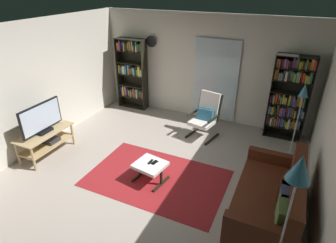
% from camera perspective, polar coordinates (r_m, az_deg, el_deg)
% --- Properties ---
extents(ground_plane, '(7.02, 7.02, 0.00)m').
position_cam_1_polar(ground_plane, '(5.29, -3.66, -11.30)').
color(ground_plane, '#AA9D92').
extents(wall_back, '(5.60, 0.06, 2.60)m').
position_cam_1_polar(wall_back, '(7.11, 7.33, 10.68)').
color(wall_back, beige).
rests_on(wall_back, ground).
extents(wall_left, '(0.06, 6.00, 2.60)m').
position_cam_1_polar(wall_left, '(6.28, -26.41, 5.84)').
color(wall_left, beige).
rests_on(wall_left, ground).
extents(wall_right, '(0.06, 6.00, 2.60)m').
position_cam_1_polar(wall_right, '(4.17, 30.68, -5.42)').
color(wall_right, beige).
rests_on(wall_right, ground).
extents(glass_door_panel, '(1.10, 0.01, 2.00)m').
position_cam_1_polar(glass_door_panel, '(7.03, 9.58, 8.21)').
color(glass_door_panel, silver).
extents(area_rug, '(2.49, 1.60, 0.01)m').
position_cam_1_polar(area_rug, '(5.27, -2.29, -11.39)').
color(area_rug, maroon).
rests_on(area_rug, ground).
extents(tv_stand, '(0.51, 1.16, 0.52)m').
position_cam_1_polar(tv_stand, '(6.26, -23.43, -3.33)').
color(tv_stand, tan).
rests_on(tv_stand, ground).
extents(television, '(0.20, 0.96, 0.61)m').
position_cam_1_polar(television, '(6.04, -24.33, 0.47)').
color(television, black).
rests_on(television, tv_stand).
extents(bookshelf_near_tv, '(0.81, 0.30, 1.91)m').
position_cam_1_polar(bookshelf_near_tv, '(7.80, -7.24, 9.88)').
color(bookshelf_near_tv, black).
rests_on(bookshelf_near_tv, ground).
extents(bookshelf_near_sofa, '(0.81, 0.30, 1.90)m').
position_cam_1_polar(bookshelf_near_sofa, '(6.65, 23.40, 4.83)').
color(bookshelf_near_sofa, black).
rests_on(bookshelf_near_sofa, ground).
extents(leather_sofa, '(0.90, 1.86, 0.88)m').
position_cam_1_polar(leather_sofa, '(4.64, 20.29, -14.66)').
color(leather_sofa, '#512414').
rests_on(leather_sofa, ground).
extents(lounge_armchair, '(0.69, 0.76, 1.02)m').
position_cam_1_polar(lounge_armchair, '(6.42, 7.70, 1.50)').
color(lounge_armchair, black).
rests_on(lounge_armchair, ground).
extents(ottoman, '(0.59, 0.56, 0.36)m').
position_cam_1_polar(ottoman, '(5.05, -3.66, -9.13)').
color(ottoman, white).
rests_on(ottoman, ground).
extents(tv_remote, '(0.04, 0.14, 0.02)m').
position_cam_1_polar(tv_remote, '(5.04, -3.57, -8.16)').
color(tv_remote, black).
rests_on(tv_remote, ottoman).
extents(cell_phone, '(0.10, 0.15, 0.01)m').
position_cam_1_polar(cell_phone, '(5.03, -2.75, -8.29)').
color(cell_phone, black).
rests_on(cell_phone, ottoman).
extents(floor_lamp_by_sofa, '(0.23, 0.23, 1.81)m').
position_cam_1_polar(floor_lamp_by_sofa, '(3.05, 24.77, -10.64)').
color(floor_lamp_by_sofa, '#A5A5AD').
rests_on(floor_lamp_by_sofa, ground).
extents(floor_lamp_by_shelf, '(0.22, 0.22, 1.55)m').
position_cam_1_polar(floor_lamp_by_shelf, '(5.89, 25.55, 3.78)').
color(floor_lamp_by_shelf, '#A5A5AD').
rests_on(floor_lamp_by_shelf, ground).
extents(wall_clock, '(0.29, 0.03, 0.29)m').
position_cam_1_polar(wall_clock, '(7.45, -3.39, 15.95)').
color(wall_clock, silver).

